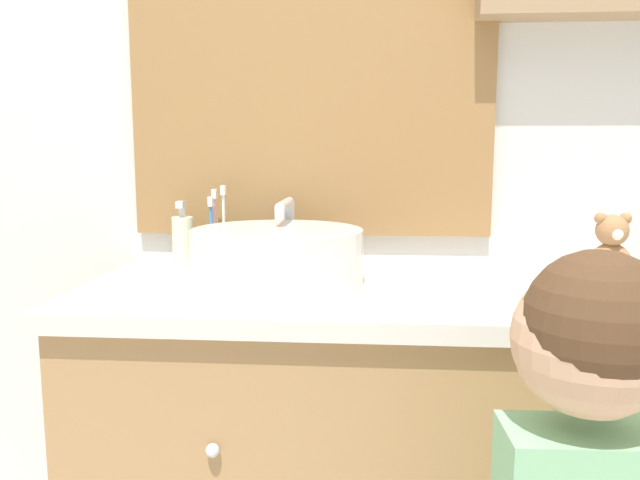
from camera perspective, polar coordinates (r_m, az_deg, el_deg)
wall_back at (r=1.54m, az=5.45°, el=15.15°), size 3.20×0.18×2.50m
vanity_counter at (r=1.41m, az=4.31°, el=-20.63°), size 1.16×0.54×0.82m
sink_basin at (r=1.28m, az=-3.95°, el=-1.40°), size 0.35×0.40×0.16m
toothbrush_holder at (r=1.50m, az=-9.34°, el=-0.50°), size 0.07×0.07×0.19m
soap_dispenser at (r=1.51m, az=-12.47°, el=0.02°), size 0.05×0.05×0.15m
teddy_bear at (r=1.35m, az=25.00°, el=-1.08°), size 0.08×0.07×0.15m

